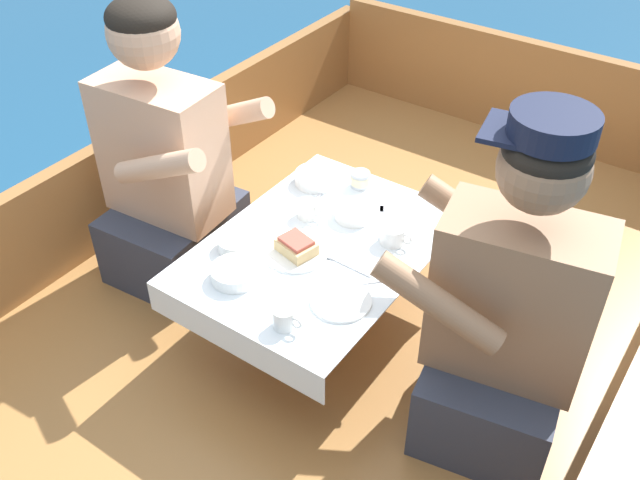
# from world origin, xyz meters

# --- Properties ---
(ground_plane) EXTENTS (60.00, 60.00, 0.00)m
(ground_plane) POSITION_xyz_m (0.00, 0.00, 0.00)
(ground_plane) COLOR navy
(boat_deck) EXTENTS (1.96, 3.36, 0.35)m
(boat_deck) POSITION_xyz_m (0.00, 0.00, 0.17)
(boat_deck) COLOR #9E6B38
(boat_deck) RESTS_ON ground_plane
(gunwale_port) EXTENTS (0.06, 3.36, 0.40)m
(gunwale_port) POSITION_xyz_m (-0.95, 0.00, 0.55)
(gunwale_port) COLOR #936033
(gunwale_port) RESTS_ON boat_deck
(gunwale_starboard) EXTENTS (0.06, 3.36, 0.40)m
(gunwale_starboard) POSITION_xyz_m (0.95, 0.00, 0.55)
(gunwale_starboard) COLOR #936033
(gunwale_starboard) RESTS_ON boat_deck
(bow_coaming) EXTENTS (1.84, 0.06, 0.46)m
(bow_coaming) POSITION_xyz_m (0.00, 1.65, 0.58)
(bow_coaming) COLOR #936033
(bow_coaming) RESTS_ON boat_deck
(cockpit_table) EXTENTS (0.62, 0.85, 0.36)m
(cockpit_table) POSITION_xyz_m (0.00, 0.04, 0.67)
(cockpit_table) COLOR #B2B2B7
(cockpit_table) RESTS_ON boat_deck
(person_port) EXTENTS (0.55, 0.47, 1.01)m
(person_port) POSITION_xyz_m (-0.61, 0.01, 0.77)
(person_port) COLOR #333847
(person_port) RESTS_ON boat_deck
(person_starboard) EXTENTS (0.57, 0.52, 1.01)m
(person_starboard) POSITION_xyz_m (0.61, 0.02, 0.76)
(person_starboard) COLOR #333847
(person_starboard) RESTS_ON boat_deck
(plate_sandwich) EXTENTS (0.19, 0.19, 0.01)m
(plate_sandwich) POSITION_xyz_m (-0.03, -0.03, 0.71)
(plate_sandwich) COLOR white
(plate_sandwich) RESTS_ON cockpit_table
(plate_bread) EXTENTS (0.17, 0.17, 0.01)m
(plate_bread) POSITION_xyz_m (0.19, -0.13, 0.71)
(plate_bread) COLOR white
(plate_bread) RESTS_ON cockpit_table
(sandwich) EXTENTS (0.13, 0.11, 0.05)m
(sandwich) POSITION_xyz_m (-0.03, -0.03, 0.74)
(sandwich) COLOR tan
(sandwich) RESTS_ON plate_sandwich
(bowl_port_near) EXTENTS (0.12, 0.12, 0.04)m
(bowl_port_near) POSITION_xyz_m (-0.20, -0.11, 0.73)
(bowl_port_near) COLOR white
(bowl_port_near) RESTS_ON cockpit_table
(bowl_starboard_near) EXTENTS (0.12, 0.12, 0.04)m
(bowl_starboard_near) POSITION_xyz_m (0.01, 0.22, 0.73)
(bowl_starboard_near) COLOR white
(bowl_starboard_near) RESTS_ON cockpit_table
(bowl_center_far) EXTENTS (0.14, 0.14, 0.04)m
(bowl_center_far) POSITION_xyz_m (-0.11, -0.22, 0.73)
(bowl_center_far) COLOR white
(bowl_center_far) RESTS_ON cockpit_table
(bowl_port_far) EXTENTS (0.15, 0.15, 0.04)m
(bowl_port_far) POSITION_xyz_m (-0.21, 0.31, 0.73)
(bowl_port_far) COLOR white
(bowl_port_far) RESTS_ON cockpit_table
(coffee_cup_port) EXTENTS (0.10, 0.07, 0.05)m
(coffee_cup_port) POSITION_xyz_m (-0.12, 0.14, 0.73)
(coffee_cup_port) COLOR white
(coffee_cup_port) RESTS_ON cockpit_table
(coffee_cup_starboard) EXTENTS (0.11, 0.08, 0.06)m
(coffee_cup_starboard) POSITION_xyz_m (0.17, 0.18, 0.74)
(coffee_cup_starboard) COLOR white
(coffee_cup_starboard) RESTS_ON cockpit_table
(coffee_cup_center) EXTENTS (0.09, 0.06, 0.06)m
(coffee_cup_center) POSITION_xyz_m (0.12, -0.29, 0.74)
(coffee_cup_center) COLOR white
(coffee_cup_center) RESTS_ON cockpit_table
(tin_can) EXTENTS (0.07, 0.07, 0.05)m
(tin_can) POSITION_xyz_m (-0.07, 0.38, 0.73)
(tin_can) COLOR silver
(tin_can) RESTS_ON cockpit_table
(utensil_knife_port) EXTENTS (0.05, 0.17, 0.00)m
(utensil_knife_port) POSITION_xyz_m (-0.15, 0.23, 0.71)
(utensil_knife_port) COLOR silver
(utensil_knife_port) RESTS_ON cockpit_table
(utensil_fork_starboard) EXTENTS (0.10, 0.16, 0.00)m
(utensil_fork_starboard) POSITION_xyz_m (0.09, 0.26, 0.71)
(utensil_fork_starboard) COLOR silver
(utensil_fork_starboard) RESTS_ON cockpit_table
(utensil_spoon_center) EXTENTS (0.13, 0.13, 0.01)m
(utensil_spoon_center) POSITION_xyz_m (0.27, 0.05, 0.71)
(utensil_spoon_center) COLOR silver
(utensil_spoon_center) RESTS_ON cockpit_table
(utensil_spoon_port) EXTENTS (0.17, 0.02, 0.01)m
(utensil_spoon_port) POSITION_xyz_m (0.10, 0.01, 0.71)
(utensil_spoon_port) COLOR silver
(utensil_spoon_port) RESTS_ON cockpit_table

